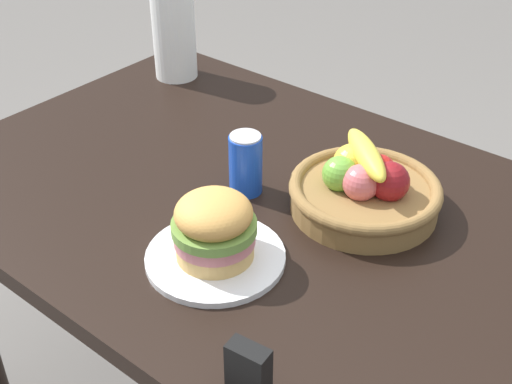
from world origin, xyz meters
TOP-DOWN VIEW (x-y plane):
  - dining_table at (0.00, 0.00)m, footprint 1.40×0.90m
  - plate at (0.04, -0.20)m, footprint 0.24×0.24m
  - sandwich at (0.04, -0.20)m, footprint 0.15×0.15m
  - soda_can at (-0.06, -0.00)m, footprint 0.07×0.07m
  - fruit_basket at (0.15, 0.09)m, footprint 0.29×0.29m
  - paper_towel_roll at (-0.55, 0.30)m, footprint 0.11×0.11m
  - napkin_holder at (0.27, -0.38)m, footprint 0.06×0.04m

SIDE VIEW (x-z plane):
  - dining_table at x=0.00m, z-range 0.27..1.02m
  - plate at x=0.04m, z-range 0.75..0.76m
  - napkin_holder at x=0.27m, z-range 0.75..0.84m
  - fruit_basket at x=0.15m, z-range 0.73..0.86m
  - soda_can at x=-0.06m, z-range 0.75..0.88m
  - sandwich at x=0.04m, z-range 0.76..0.88m
  - paper_towel_roll at x=-0.55m, z-range 0.75..0.99m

